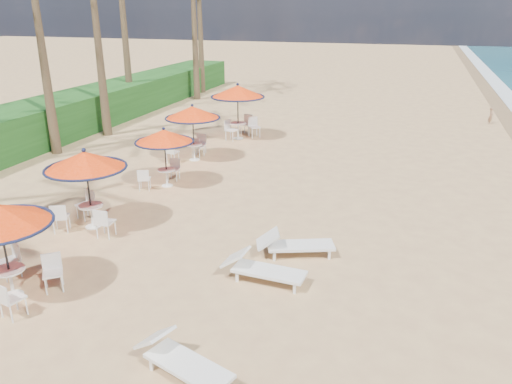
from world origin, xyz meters
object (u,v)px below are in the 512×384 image
lounger_near (180,359)px  lounger_far (293,244)px  lounger_mid (261,268)px  station_0 (3,227)px  station_2 (164,141)px  station_1 (85,170)px  station_3 (192,119)px  station_4 (239,98)px

lounger_near → lounger_far: bearing=100.0°
lounger_mid → station_0: bearing=-151.9°
station_2 → lounger_far: 6.84m
station_1 → lounger_mid: bearing=-13.8°
lounger_mid → station_2: bearing=138.3°
lounger_mid → lounger_far: 1.50m
station_0 → lounger_mid: station_0 is taller
station_1 → lounger_near: station_1 is taller
station_1 → station_3: station_1 is taller
station_3 → lounger_mid: size_ratio=1.16×
lounger_near → lounger_far: (0.81, 4.88, 0.01)m
station_0 → station_4: bearing=89.7°
station_0 → station_3: (-0.54, 10.73, 0.05)m
lounger_near → station_0: bearing=-174.9°
station_2 → station_3: (-0.40, 3.26, 0.08)m
station_2 → lounger_far: station_2 is taller
station_0 → station_2: size_ratio=1.06×
station_4 → station_2: bearing=-91.7°
lounger_near → lounger_far: 4.94m
lounger_near → lounger_mid: size_ratio=1.00×
station_1 → lounger_far: bearing=0.7°
station_2 → lounger_mid: bearing=-45.5°
station_4 → lounger_near: station_4 is taller
station_0 → lounger_mid: size_ratio=1.13×
station_4 → lounger_near: size_ratio=1.33×
lounger_near → station_2: bearing=138.2°
station_0 → station_3: 10.75m
station_4 → lounger_near: bearing=-74.1°
station_1 → lounger_near: bearing=-43.0°
station_0 → lounger_near: size_ratio=1.14×
station_2 → station_4: size_ratio=0.81×
lounger_mid → station_1: bearing=170.0°
lounger_mid → lounger_near: bearing=-92.8°
station_4 → lounger_mid: 13.43m
lounger_far → station_2: bearing=124.7°
station_3 → station_4: size_ratio=0.88×
station_2 → lounger_near: station_2 is taller
lounger_mid → lounger_far: (0.41, 1.44, 0.00)m
station_0 → lounger_mid: 5.65m
station_0 → station_4: station_4 is taller
station_3 → lounger_near: (5.14, -11.91, -1.39)m
station_2 → station_3: size_ratio=0.91×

